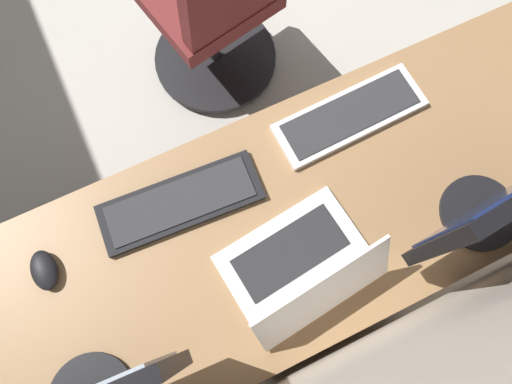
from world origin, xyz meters
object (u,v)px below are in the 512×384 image
(mouse_main, at_px, (44,270))
(office_chair, at_px, (217,7))
(keyboard_spare, at_px, (350,115))
(laptop_leftmost, at_px, (303,269))
(keyboard_main, at_px, (180,202))
(drawer_pedestal, at_px, (277,256))

(mouse_main, height_order, office_chair, office_chair)
(keyboard_spare, bearing_deg, laptop_leftmost, 45.67)
(keyboard_main, xyz_separation_m, keyboard_spare, (-0.51, -0.03, 0.00))
(drawer_pedestal, xyz_separation_m, keyboard_spare, (-0.31, -0.22, 0.39))
(keyboard_main, xyz_separation_m, mouse_main, (0.37, 0.02, 0.01))
(mouse_main, bearing_deg, keyboard_main, -177.30)
(keyboard_spare, xyz_separation_m, office_chair, (0.11, -0.69, -0.28))
(laptop_leftmost, height_order, keyboard_spare, laptop_leftmost)
(drawer_pedestal, distance_m, keyboard_spare, 0.55)
(keyboard_main, height_order, office_chair, office_chair)
(keyboard_main, height_order, mouse_main, mouse_main)
(laptop_leftmost, height_order, keyboard_main, laptop_leftmost)
(drawer_pedestal, bearing_deg, keyboard_main, -42.99)
(keyboard_main, bearing_deg, office_chair, -119.05)
(keyboard_spare, xyz_separation_m, mouse_main, (0.88, 0.05, 0.01))
(keyboard_main, relative_size, mouse_main, 4.12)
(keyboard_main, relative_size, keyboard_spare, 1.01)
(drawer_pedestal, distance_m, office_chair, 0.94)
(keyboard_main, distance_m, keyboard_spare, 0.51)
(drawer_pedestal, bearing_deg, office_chair, -102.16)
(laptop_leftmost, relative_size, keyboard_spare, 0.89)
(keyboard_spare, height_order, office_chair, office_chair)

